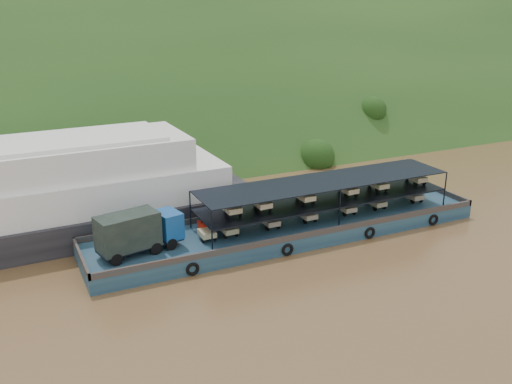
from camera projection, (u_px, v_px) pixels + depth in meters
name	position (u px, v px, depth m)	size (l,w,h in m)	color
ground	(291.00, 233.00, 50.06)	(160.00, 160.00, 0.00)	brown
hillside	(169.00, 143.00, 80.83)	(140.00, 28.00, 28.00)	#173915
cargo_barge	(279.00, 226.00, 48.71)	(35.00, 7.18, 4.54)	#15304C
passenger_ferry	(15.00, 200.00, 47.39)	(42.04, 11.47, 8.46)	black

